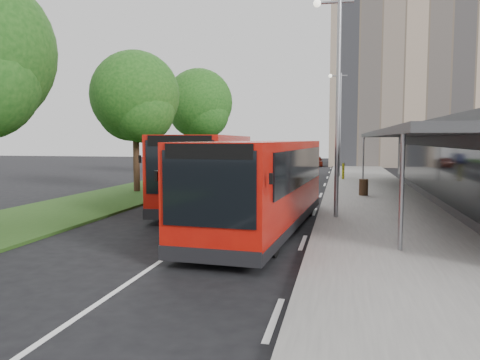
% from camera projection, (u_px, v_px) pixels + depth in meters
% --- Properties ---
extents(ground, '(120.00, 120.00, 0.00)m').
position_uv_depth(ground, '(213.00, 226.00, 16.40)').
color(ground, black).
rests_on(ground, ground).
extents(pavement, '(5.00, 80.00, 0.15)m').
position_uv_depth(pavement, '(364.00, 179.00, 34.59)').
color(pavement, slate).
rests_on(pavement, ground).
extents(grass_verge, '(5.00, 80.00, 0.10)m').
position_uv_depth(grass_verge, '(196.00, 177.00, 37.34)').
color(grass_verge, '#1F3F14').
rests_on(grass_verge, ground).
extents(lane_centre_line, '(0.12, 70.00, 0.01)m').
position_uv_depth(lane_centre_line, '(274.00, 185.00, 31.00)').
color(lane_centre_line, silver).
rests_on(lane_centre_line, ground).
extents(kerb_dashes, '(0.12, 56.00, 0.01)m').
position_uv_depth(kerb_dashes, '(326.00, 181.00, 34.20)').
color(kerb_dashes, silver).
rests_on(kerb_dashes, ground).
extents(office_block, '(22.00, 12.00, 18.00)m').
position_uv_depth(office_block, '(429.00, 87.00, 53.54)').
color(office_block, tan).
rests_on(office_block, ground).
extents(tree_mid, '(4.96, 4.96, 7.97)m').
position_uv_depth(tree_mid, '(135.00, 101.00, 26.24)').
color(tree_mid, '#301F13').
rests_on(tree_mid, ground).
extents(tree_far, '(5.43, 5.43, 8.73)m').
position_uv_depth(tree_far, '(199.00, 107.00, 37.88)').
color(tree_far, '#301F13').
rests_on(tree_far, ground).
extents(lamp_post_near, '(1.44, 0.28, 8.00)m').
position_uv_depth(lamp_post_near, '(336.00, 93.00, 17.06)').
color(lamp_post_near, gray).
rests_on(lamp_post_near, pavement).
extents(lamp_post_far, '(1.44, 0.28, 8.00)m').
position_uv_depth(lamp_post_far, '(339.00, 118.00, 36.53)').
color(lamp_post_far, gray).
rests_on(lamp_post_far, pavement).
extents(bus_main, '(3.38, 10.63, 2.97)m').
position_uv_depth(bus_main, '(263.00, 185.00, 15.44)').
color(bus_main, '#B01309').
rests_on(bus_main, ground).
extents(bus_second, '(3.89, 11.48, 3.19)m').
position_uv_depth(bus_second, '(210.00, 170.00, 21.60)').
color(bus_second, '#B01309').
rests_on(bus_second, ground).
extents(litter_bin, '(0.59, 0.59, 0.83)m').
position_uv_depth(litter_bin, '(364.00, 187.00, 24.10)').
color(litter_bin, '#382616').
rests_on(litter_bin, pavement).
extents(bollard, '(0.24, 0.24, 1.14)m').
position_uv_depth(bollard, '(343.00, 171.00, 33.94)').
color(bollard, '#FFF70D').
rests_on(bollard, pavement).
extents(car_near, '(1.48, 3.48, 1.17)m').
position_uv_depth(car_near, '(316.00, 161.00, 52.56)').
color(car_near, '#5C160D').
rests_on(car_near, ground).
extents(car_far, '(1.87, 4.13, 1.31)m').
position_uv_depth(car_far, '(297.00, 158.00, 60.78)').
color(car_far, navy).
rests_on(car_far, ground).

